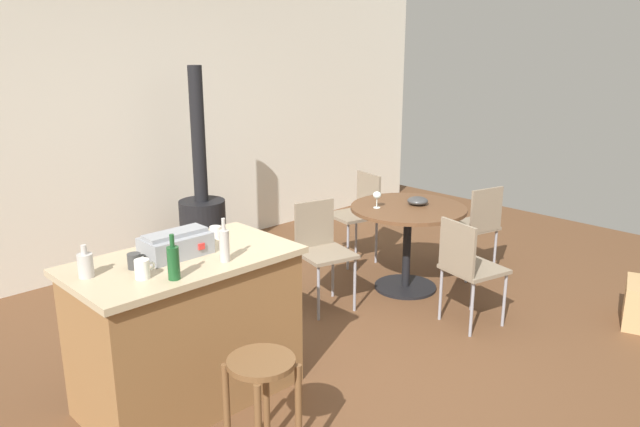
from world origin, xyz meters
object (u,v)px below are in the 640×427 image
(cup_0, at_px, (216,232))
(bottle_1, at_px, (224,245))
(cup_2, at_px, (143,269))
(folding_chair_near, at_px, (322,246))
(kitchen_island, at_px, (187,329))
(wine_glass, at_px, (377,196))
(folding_chair_left, at_px, (476,223))
(wood_stove, at_px, (203,219))
(serving_bowl, at_px, (418,201))
(folding_chair_far, at_px, (468,264))
(bottle_0, at_px, (85,265))
(bottle_2, at_px, (173,262))
(wooden_stool, at_px, (262,388))
(toolbox, at_px, (176,244))
(cup_1, at_px, (135,261))
(dining_table, at_px, (408,226))
(folding_chair_right, at_px, (358,210))

(cup_0, bearing_deg, bottle_1, -118.10)
(cup_2, bearing_deg, folding_chair_near, 16.74)
(kitchen_island, distance_m, wine_glass, 2.17)
(folding_chair_left, bearing_deg, wood_stove, 130.43)
(wine_glass, height_order, serving_bowl, wine_glass)
(wood_stove, bearing_deg, folding_chair_far, -73.78)
(kitchen_island, distance_m, wood_stove, 2.31)
(folding_chair_left, xyz_separation_m, bottle_0, (-3.56, 0.18, 0.48))
(cup_0, bearing_deg, bottle_2, -142.97)
(wooden_stool, xyz_separation_m, folding_chair_left, (3.12, 0.74, 0.05))
(wood_stove, bearing_deg, kitchen_island, -125.97)
(kitchen_island, height_order, cup_0, cup_0)
(folding_chair_far, xyz_separation_m, toolbox, (-2.09, 0.66, 0.49))
(wooden_stool, bearing_deg, toolbox, 84.51)
(toolbox, bearing_deg, cup_2, -149.58)
(wooden_stool, distance_m, cup_1, 1.01)
(dining_table, distance_m, folding_chair_left, 0.74)
(bottle_0, height_order, cup_1, bottle_0)
(dining_table, bearing_deg, folding_chair_near, 161.34)
(wood_stove, bearing_deg, toolbox, -126.93)
(bottle_1, bearing_deg, cup_1, 148.86)
(folding_chair_left, bearing_deg, wine_glass, 155.64)
(folding_chair_right, height_order, bottle_2, bottle_2)
(wine_glass, bearing_deg, folding_chair_right, 53.78)
(cup_0, relative_size, cup_1, 0.97)
(cup_2, bearing_deg, cup_0, 23.71)
(bottle_2, bearing_deg, cup_1, 103.75)
(bottle_0, bearing_deg, bottle_1, -25.10)
(bottle_1, distance_m, wine_glass, 2.05)
(bottle_1, bearing_deg, toolbox, 118.40)
(kitchen_island, height_order, folding_chair_left, kitchen_island)
(folding_chair_left, height_order, bottle_2, bottle_2)
(wooden_stool, relative_size, serving_bowl, 3.50)
(folding_chair_right, distance_m, bottle_2, 3.08)
(wood_stove, relative_size, cup_2, 16.57)
(cup_1, bearing_deg, bottle_1, -31.14)
(bottle_2, relative_size, cup_1, 2.25)
(folding_chair_left, bearing_deg, cup_0, 174.76)
(cup_2, bearing_deg, dining_table, 6.40)
(bottle_1, distance_m, cup_0, 0.44)
(kitchen_island, bearing_deg, bottle_2, -129.21)
(bottle_0, distance_m, serving_bowl, 2.98)
(folding_chair_near, xyz_separation_m, cup_0, (-1.20, -0.27, 0.45))
(bottle_1, xyz_separation_m, bottle_2, (-0.35, -0.04, -0.00))
(bottle_1, distance_m, cup_2, 0.48)
(folding_chair_far, bearing_deg, folding_chair_left, 29.21)
(cup_0, xyz_separation_m, cup_2, (-0.67, -0.29, 0.01))
(folding_chair_far, height_order, cup_0, cup_0)
(dining_table, height_order, cup_2, cup_2)
(folding_chair_right, bearing_deg, serving_bowl, -99.05)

